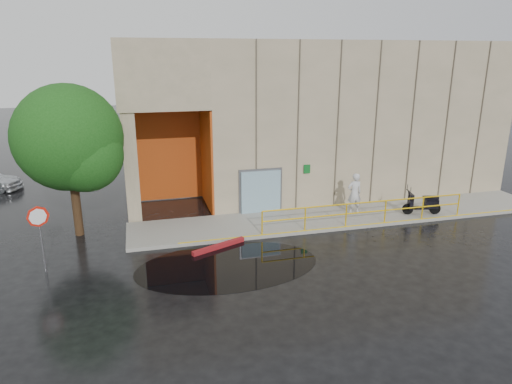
{
  "coord_description": "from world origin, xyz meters",
  "views": [
    {
      "loc": [
        -5.28,
        -13.93,
        7.31
      ],
      "look_at": [
        -0.8,
        3.0,
        2.05
      ],
      "focal_mm": 32.0,
      "sensor_mm": 36.0,
      "label": 1
    }
  ],
  "objects_px": {
    "person": "(354,193)",
    "stop_sign": "(39,224)",
    "scooter": "(423,198)",
    "red_curb": "(219,246)",
    "tree_near": "(73,142)"
  },
  "relations": [
    {
      "from": "person",
      "to": "red_curb",
      "type": "height_order",
      "value": "person"
    },
    {
      "from": "person",
      "to": "scooter",
      "type": "xyz_separation_m",
      "value": [
        3.02,
        -0.99,
        -0.17
      ]
    },
    {
      "from": "stop_sign",
      "to": "red_curb",
      "type": "bearing_deg",
      "value": 3.92
    },
    {
      "from": "tree_near",
      "to": "red_curb",
      "type": "bearing_deg",
      "value": -28.09
    },
    {
      "from": "red_curb",
      "to": "tree_near",
      "type": "relative_size",
      "value": 0.38
    },
    {
      "from": "scooter",
      "to": "stop_sign",
      "type": "distance_m",
      "value": 16.24
    },
    {
      "from": "red_curb",
      "to": "tree_near",
      "type": "height_order",
      "value": "tree_near"
    },
    {
      "from": "person",
      "to": "red_curb",
      "type": "xyz_separation_m",
      "value": [
        -6.86,
        -2.14,
        -1.03
      ]
    },
    {
      "from": "person",
      "to": "stop_sign",
      "type": "relative_size",
      "value": 0.79
    },
    {
      "from": "stop_sign",
      "to": "red_curb",
      "type": "relative_size",
      "value": 1.02
    },
    {
      "from": "person",
      "to": "tree_near",
      "type": "bearing_deg",
      "value": -4.06
    },
    {
      "from": "scooter",
      "to": "red_curb",
      "type": "bearing_deg",
      "value": -159.71
    },
    {
      "from": "red_curb",
      "to": "person",
      "type": "bearing_deg",
      "value": 17.36
    },
    {
      "from": "red_curb",
      "to": "tree_near",
      "type": "xyz_separation_m",
      "value": [
        -5.31,
        2.83,
        3.9
      ]
    },
    {
      "from": "stop_sign",
      "to": "scooter",
      "type": "bearing_deg",
      "value": 5.28
    }
  ]
}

